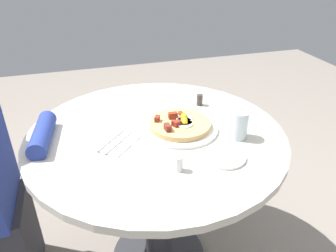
{
  "coord_description": "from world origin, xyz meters",
  "views": [
    {
      "loc": [
        1.07,
        -0.27,
        1.4
      ],
      "look_at": [
        0.0,
        0.05,
        0.77
      ],
      "focal_mm": 34.28,
      "sensor_mm": 36.0,
      "label": 1
    }
  ],
  "objects_px": {
    "pizza_plate": "(180,128)",
    "bread_plate": "(224,157)",
    "breakfast_pizza": "(180,124)",
    "knife": "(111,139)",
    "dining_table": "(157,167)",
    "water_glass": "(239,125)",
    "fork": "(119,142)",
    "pepper_shaker": "(200,100)",
    "salt_shaker": "(179,164)"
  },
  "relations": [
    {
      "from": "dining_table",
      "to": "bread_plate",
      "type": "distance_m",
      "value": 0.36
    },
    {
      "from": "bread_plate",
      "to": "pepper_shaker",
      "type": "relative_size",
      "value": 2.89
    },
    {
      "from": "knife",
      "to": "pepper_shaker",
      "type": "bearing_deg",
      "value": -22.56
    },
    {
      "from": "breakfast_pizza",
      "to": "bread_plate",
      "type": "xyz_separation_m",
      "value": [
        0.23,
        0.09,
        -0.02
      ]
    },
    {
      "from": "breakfast_pizza",
      "to": "fork",
      "type": "relative_size",
      "value": 1.37
    },
    {
      "from": "salt_shaker",
      "to": "pizza_plate",
      "type": "bearing_deg",
      "value": 160.8
    },
    {
      "from": "dining_table",
      "to": "fork",
      "type": "bearing_deg",
      "value": -74.38
    },
    {
      "from": "bread_plate",
      "to": "pepper_shaker",
      "type": "xyz_separation_m",
      "value": [
        -0.42,
        0.07,
        0.02
      ]
    },
    {
      "from": "fork",
      "to": "water_glass",
      "type": "relative_size",
      "value": 1.62
    },
    {
      "from": "breakfast_pizza",
      "to": "knife",
      "type": "xyz_separation_m",
      "value": [
        0.01,
        -0.28,
        -0.02
      ]
    },
    {
      "from": "pizza_plate",
      "to": "bread_plate",
      "type": "relative_size",
      "value": 2.04
    },
    {
      "from": "dining_table",
      "to": "pepper_shaker",
      "type": "relative_size",
      "value": 19.75
    },
    {
      "from": "dining_table",
      "to": "water_glass",
      "type": "distance_m",
      "value": 0.4
    },
    {
      "from": "dining_table",
      "to": "knife",
      "type": "height_order",
      "value": "knife"
    },
    {
      "from": "pizza_plate",
      "to": "knife",
      "type": "height_order",
      "value": "pizza_plate"
    },
    {
      "from": "dining_table",
      "to": "knife",
      "type": "relative_size",
      "value": 5.72
    },
    {
      "from": "pizza_plate",
      "to": "bread_plate",
      "type": "xyz_separation_m",
      "value": [
        0.23,
        0.09,
        -0.0
      ]
    },
    {
      "from": "dining_table",
      "to": "fork",
      "type": "xyz_separation_m",
      "value": [
        0.04,
        -0.15,
        0.18
      ]
    },
    {
      "from": "salt_shaker",
      "to": "knife",
      "type": "bearing_deg",
      "value": -142.64
    },
    {
      "from": "breakfast_pizza",
      "to": "water_glass",
      "type": "xyz_separation_m",
      "value": [
        0.12,
        0.2,
        0.03
      ]
    },
    {
      "from": "salt_shaker",
      "to": "pepper_shaker",
      "type": "bearing_deg",
      "value": 150.92
    },
    {
      "from": "pizza_plate",
      "to": "water_glass",
      "type": "xyz_separation_m",
      "value": [
        0.12,
        0.19,
        0.05
      ]
    },
    {
      "from": "dining_table",
      "to": "bread_plate",
      "type": "relative_size",
      "value": 6.83
    },
    {
      "from": "bread_plate",
      "to": "fork",
      "type": "height_order",
      "value": "bread_plate"
    },
    {
      "from": "bread_plate",
      "to": "water_glass",
      "type": "bearing_deg",
      "value": 135.85
    },
    {
      "from": "fork",
      "to": "dining_table",
      "type": "bearing_deg",
      "value": -31.18
    },
    {
      "from": "dining_table",
      "to": "salt_shaker",
      "type": "bearing_deg",
      "value": 1.82
    },
    {
      "from": "salt_shaker",
      "to": "pepper_shaker",
      "type": "xyz_separation_m",
      "value": [
        -0.44,
        0.25,
        -0.0
      ]
    },
    {
      "from": "dining_table",
      "to": "bread_plate",
      "type": "xyz_separation_m",
      "value": [
        0.24,
        0.19,
        0.18
      ]
    },
    {
      "from": "dining_table",
      "to": "salt_shaker",
      "type": "height_order",
      "value": "salt_shaker"
    },
    {
      "from": "fork",
      "to": "pepper_shaker",
      "type": "distance_m",
      "value": 0.47
    },
    {
      "from": "breakfast_pizza",
      "to": "salt_shaker",
      "type": "distance_m",
      "value": 0.27
    },
    {
      "from": "fork",
      "to": "knife",
      "type": "relative_size",
      "value": 1.0
    },
    {
      "from": "breakfast_pizza",
      "to": "salt_shaker",
      "type": "relative_size",
      "value": 4.44
    },
    {
      "from": "fork",
      "to": "bread_plate",
      "type": "bearing_deg",
      "value": -77.28
    },
    {
      "from": "pepper_shaker",
      "to": "breakfast_pizza",
      "type": "bearing_deg",
      "value": -40.08
    },
    {
      "from": "breakfast_pizza",
      "to": "pizza_plate",
      "type": "bearing_deg",
      "value": 148.08
    },
    {
      "from": "bread_plate",
      "to": "pepper_shaker",
      "type": "bearing_deg",
      "value": 170.51
    },
    {
      "from": "fork",
      "to": "pepper_shaker",
      "type": "relative_size",
      "value": 3.45
    },
    {
      "from": "water_glass",
      "to": "breakfast_pizza",
      "type": "bearing_deg",
      "value": -122.19
    },
    {
      "from": "pizza_plate",
      "to": "water_glass",
      "type": "distance_m",
      "value": 0.24
    },
    {
      "from": "dining_table",
      "to": "bread_plate",
      "type": "height_order",
      "value": "bread_plate"
    },
    {
      "from": "dining_table",
      "to": "knife",
      "type": "xyz_separation_m",
      "value": [
        0.02,
        -0.18,
        0.18
      ]
    },
    {
      "from": "water_glass",
      "to": "pizza_plate",
      "type": "bearing_deg",
      "value": -122.31
    },
    {
      "from": "dining_table",
      "to": "knife",
      "type": "distance_m",
      "value": 0.26
    },
    {
      "from": "water_glass",
      "to": "knife",
      "type": "bearing_deg",
      "value": -103.52
    },
    {
      "from": "pepper_shaker",
      "to": "knife",
      "type": "bearing_deg",
      "value": -65.77
    },
    {
      "from": "knife",
      "to": "bread_plate",
      "type": "bearing_deg",
      "value": -78.33
    },
    {
      "from": "breakfast_pizza",
      "to": "bread_plate",
      "type": "bearing_deg",
      "value": 20.53
    },
    {
      "from": "dining_table",
      "to": "bread_plate",
      "type": "bearing_deg",
      "value": 37.29
    }
  ]
}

